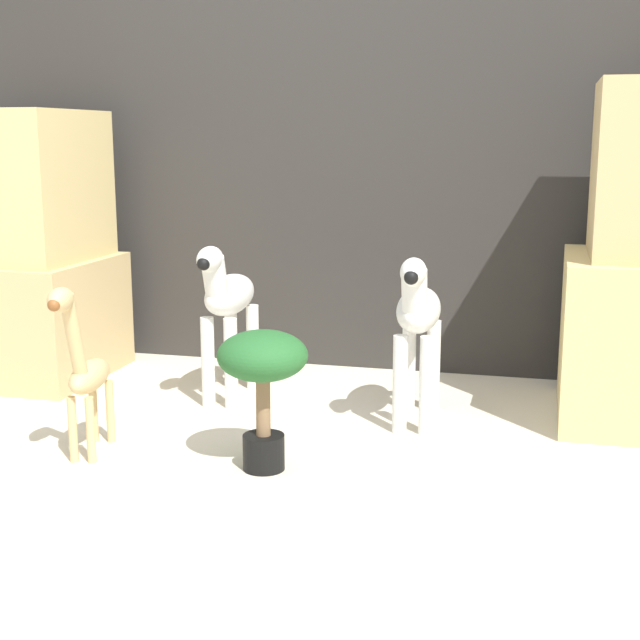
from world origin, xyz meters
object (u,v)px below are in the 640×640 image
object	(u,v)px
zebra_right	(418,321)
zebra_left	(227,304)
giraffe_figurine	(84,367)
potted_palm_front	(263,370)

from	to	relation	value
zebra_right	zebra_left	size ratio (longest dim) A/B	1.00
giraffe_figurine	potted_palm_front	size ratio (longest dim) A/B	1.32
zebra_right	giraffe_figurine	world-z (taller)	zebra_right
zebra_right	potted_palm_front	bearing A→B (deg)	-125.08
zebra_right	potted_palm_front	size ratio (longest dim) A/B	1.42
giraffe_figurine	potted_palm_front	bearing A→B (deg)	3.24
zebra_left	giraffe_figurine	bearing A→B (deg)	-107.14
zebra_left	zebra_right	bearing A→B (deg)	-9.39
zebra_left	giraffe_figurine	distance (m)	0.78
zebra_left	potted_palm_front	size ratio (longest dim) A/B	1.42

